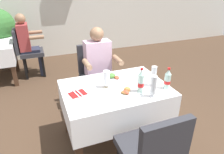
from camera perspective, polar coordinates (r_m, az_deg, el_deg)
name	(u,v)px	position (r m, az deg, el deg)	size (l,w,h in m)	color
ground_plane	(124,146)	(2.61, 3.41, -18.86)	(11.00, 11.00, 0.00)	#473323
main_dining_table	(115,100)	(2.36, 0.88, -6.50)	(1.17, 0.83, 0.74)	white
chair_far_diner_seat	(95,74)	(3.04, -4.82, 0.88)	(0.44, 0.50, 0.97)	#2D2D33
chair_near_camera_side	(151,151)	(1.82, 11.04, -19.72)	(0.44, 0.50, 0.97)	#2D2D33
seated_diner_far	(99,67)	(2.89, -3.67, 2.94)	(0.50, 0.46, 1.26)	#282D42
plate_near_camera	(127,92)	(2.16, 4.17, -4.12)	(0.25, 0.25, 0.07)	white
plate_far_diner	(112,77)	(2.46, 0.12, 0.03)	(0.25, 0.25, 0.07)	white
beer_glass_left	(153,87)	(2.09, 11.55, -2.64)	(0.07, 0.07, 0.23)	white
beer_glass_middle	(107,79)	(2.22, -1.54, -0.58)	(0.07, 0.07, 0.20)	white
beer_glass_right	(154,76)	(2.30, 11.63, 0.41)	(0.07, 0.07, 0.23)	white
cola_bottle_primary	(141,82)	(2.13, 8.11, -1.41)	(0.07, 0.07, 0.28)	silver
cola_bottle_secondary	(168,80)	(2.28, 15.33, -0.72)	(0.07, 0.07, 0.25)	silver
napkin_cutlery_set	(78,94)	(2.17, -9.62, -4.60)	(0.20, 0.20, 0.01)	maroon
background_chair_right	(27,50)	(4.40, -22.86, 6.97)	(0.50, 0.44, 0.97)	#2D2D33
background_patron	(28,42)	(4.36, -22.57, 9.02)	(0.46, 0.50, 1.26)	#282D42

